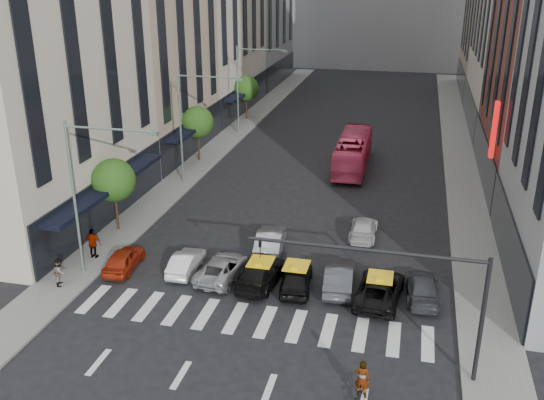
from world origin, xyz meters
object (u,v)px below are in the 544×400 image
Objects in this scene: taxi_left at (261,273)px; bus at (353,152)px; streetlamp_mid at (191,114)px; car_red at (124,259)px; car_white_front at (186,262)px; pedestrian_far at (93,243)px; pedestrian_near at (60,272)px; taxi_center at (296,277)px; streetlamp_near at (88,180)px; streetlamp_far at (246,78)px; motorcycle at (361,393)px.

bus reaches higher than taxi_left.
streetlamp_mid reaches higher than car_red.
taxi_left is 22.21m from bus.
car_white_front is 1.95× the size of pedestrian_far.
car_white_front is at bearing -175.80° from car_red.
pedestrian_far is (0.15, 3.47, 0.15)m from pedestrian_near.
pedestrian_near is at bearing 6.30° from taxi_center.
streetlamp_far is (0.00, 32.00, 0.00)m from streetlamp_near.
pedestrian_near reaches higher than taxi_center.
streetlamp_mid is 0.84× the size of bus.
pedestrian_near is (-1.36, -1.72, -4.96)m from streetlamp_near.
streetlamp_mid is 15.86m from car_red.
bus reaches higher than car_red.
taxi_center is 0.39× the size of bus.
taxi_center is 13.17m from pedestrian_near.
streetlamp_far is at bearing -92.51° from car_red.
car_white_front is at bearing -10.42° from taxi_center.
motorcycle is at bearing 96.48° from bus.
streetlamp_near is at bearing -90.00° from streetlamp_mid.
streetlamp_near reaches higher than car_red.
taxi_left is at bearing 82.45° from bus.
taxi_center is 2.18× the size of pedestrian_far.
streetlamp_far reaches higher than bus.
motorcycle is (11.13, -8.99, -0.19)m from car_white_front.
bus is at bearing -91.68° from taxi_left.
pedestrian_far is at bearing -15.08° from motorcycle.
taxi_left is at bearing -57.38° from streetlamp_mid.
bus is at bearing 62.50° from streetlamp_near.
taxi_left reaches higher than car_red.
streetlamp_mid reaches higher than taxi_left.
streetlamp_far is at bearing -75.97° from taxi_center.
pedestrian_near is (-1.36, -33.72, -4.96)m from streetlamp_far.
car_white_front is 2.32× the size of pedestrian_near.
streetlamp_far reaches higher than car_red.
car_white_front is at bearing 0.25° from taxi_left.
bus is at bearing -120.38° from pedestrian_far.
streetlamp_near is at bearing 39.34° from car_red.
car_white_front is 0.35× the size of bus.
taxi_left is (9.44, -30.76, -5.22)m from streetlamp_far.
car_red reaches higher than motorcycle.
streetlamp_far is 31.39m from car_red.
car_white_front is 7.03m from pedestrian_near.
pedestrian_far reaches higher than car_red.
streetlamp_far reaches higher than pedestrian_near.
streetlamp_mid reaches higher than motorcycle.
streetlamp_near is 1.00× the size of streetlamp_mid.
taxi_left is at bearing 178.65° from pedestrian_far.
taxi_center is 22.12m from bus.
streetlamp_mid and streetlamp_far have the same top height.
streetlamp_far reaches higher than taxi_left.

